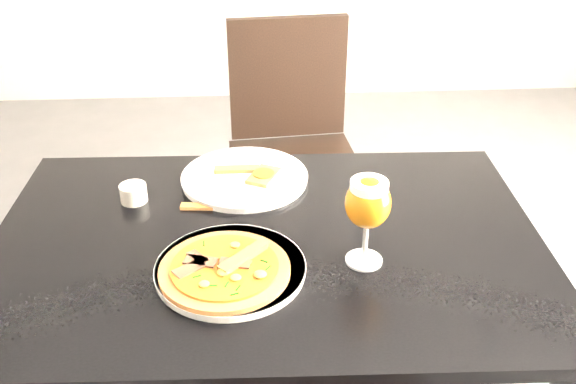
{
  "coord_description": "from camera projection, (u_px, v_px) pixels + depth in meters",
  "views": [
    {
      "loc": [
        -0.06,
        -0.86,
        1.55
      ],
      "look_at": [
        0.02,
        0.35,
        0.83
      ],
      "focal_mm": 40.0,
      "sensor_mm": 36.0,
      "label": 1
    }
  ],
  "objects": [
    {
      "name": "beer_glass",
      "position": [
        368.0,
        204.0,
        1.25
      ],
      "size": [
        0.09,
        0.09,
        0.19
      ],
      "color": "#AFB2B8",
      "rests_on": "dining_table"
    },
    {
      "name": "pizza",
      "position": [
        225.0,
        268.0,
        1.26
      ],
      "size": [
        0.26,
        0.26,
        0.03
      ],
      "rotation": [
        0.0,
        0.0,
        0.49
      ],
      "color": "brown",
      "rests_on": "plate_main"
    },
    {
      "name": "sauce_cup",
      "position": [
        133.0,
        192.0,
        1.52
      ],
      "size": [
        0.06,
        0.06,
        0.04
      ],
      "color": "#BBB7A9",
      "rests_on": "dining_table"
    },
    {
      "name": "chair_far",
      "position": [
        293.0,
        147.0,
        2.28
      ],
      "size": [
        0.48,
        0.48,
        0.95
      ],
      "rotation": [
        0.0,
        0.0,
        0.09
      ],
      "color": "black",
      "rests_on": "ground"
    },
    {
      "name": "crust_scraps",
      "position": [
        255.0,
        173.0,
        1.6
      ],
      "size": [
        0.17,
        0.11,
        0.01
      ],
      "rotation": [
        0.0,
        0.0,
        0.42
      ],
      "color": "brown",
      "rests_on": "plate_second"
    },
    {
      "name": "plate_second",
      "position": [
        245.0,
        178.0,
        1.61
      ],
      "size": [
        0.34,
        0.34,
        0.02
      ],
      "primitive_type": "cylinder",
      "rotation": [
        0.0,
        0.0,
        0.09
      ],
      "color": "white",
      "rests_on": "dining_table"
    },
    {
      "name": "dining_table",
      "position": [
        267.0,
        271.0,
        1.44
      ],
      "size": [
        1.22,
        0.83,
        0.75
      ],
      "rotation": [
        0.0,
        0.0,
        -0.03
      ],
      "color": "black",
      "rests_on": "ground"
    },
    {
      "name": "plate_main",
      "position": [
        231.0,
        269.0,
        1.29
      ],
      "size": [
        0.37,
        0.37,
        0.02
      ],
      "primitive_type": "cylinder",
      "rotation": [
        0.0,
        0.0,
        0.26
      ],
      "color": "white",
      "rests_on": "dining_table"
    },
    {
      "name": "loose_crust",
      "position": [
        202.0,
        206.0,
        1.5
      ],
      "size": [
        0.1,
        0.03,
        0.01
      ],
      "primitive_type": "cube",
      "rotation": [
        0.0,
        0.0,
        -0.09
      ],
      "color": "brown",
      "rests_on": "dining_table"
    }
  ]
}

